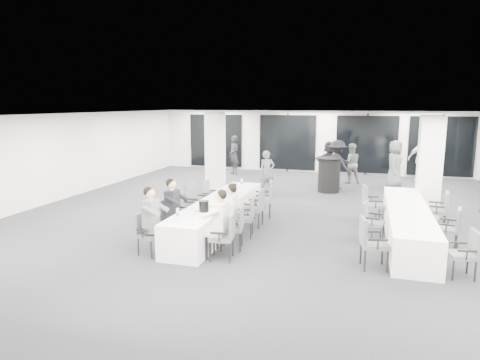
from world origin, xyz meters
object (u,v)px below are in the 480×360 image
object	(u,v)px
chair_main_left_mid	(182,208)
standing_guest_e	(395,161)
chair_side_left_near	(370,240)
standing_guest_b	(351,161)
chair_main_right_near	(226,234)
standing_guest_f	(330,160)
chair_main_left_fourth	(195,200)
standing_guest_a	(267,169)
banquet_table_side	(407,223)
chair_side_right_near	(466,251)
chair_side_left_mid	(370,219)
ice_bucket_far	(233,188)
chair_side_right_far	(440,208)
banquet_table_main	(219,215)
chair_main_left_second	(169,217)
ice_bucket_near	(204,206)
cocktail_table	(329,175)
chair_main_right_second	(235,224)
chair_main_right_fourth	(256,206)
chair_main_left_near	(148,231)
standing_guest_g	(234,152)
standing_guest_c	(337,161)
standing_guest_d	(423,156)
chair_main_right_far	(265,197)
chair_side_left_far	(370,202)
chair_main_right_mid	(247,215)
chair_main_left_far	(210,195)
chair_side_right_mid	(451,226)

from	to	relation	value
chair_main_left_mid	standing_guest_e	bearing A→B (deg)	149.27
chair_side_left_near	standing_guest_b	world-z (taller)	standing_guest_b
chair_main_right_near	standing_guest_f	bearing A→B (deg)	-15.66
chair_main_left_fourth	standing_guest_a	world-z (taller)	standing_guest_a
banquet_table_side	chair_side_right_near	bearing A→B (deg)	-68.39
chair_side_left_mid	ice_bucket_far	size ratio (longest dim) A/B	3.84
chair_side_right_far	chair_side_left_mid	bearing A→B (deg)	137.20
banquet_table_main	chair_main_left_second	world-z (taller)	chair_main_left_second
chair_side_right_far	ice_bucket_near	world-z (taller)	ice_bucket_near
cocktail_table	chair_main_left_second	xyz separation A→B (m)	(-3.03, -6.61, -0.08)
chair_main_left_mid	chair_main_right_second	xyz separation A→B (m)	(1.67, -0.91, -0.04)
chair_main_right_fourth	standing_guest_b	distance (m)	7.30
chair_main_left_near	standing_guest_g	world-z (taller)	standing_guest_g
standing_guest_c	ice_bucket_far	bearing A→B (deg)	105.63
chair_main_left_near	chair_main_left_fourth	world-z (taller)	chair_main_left_fourth
standing_guest_a	standing_guest_f	xyz separation A→B (m)	(1.93, 2.49, 0.10)
chair_side_right_far	standing_guest_a	xyz separation A→B (m)	(-5.14, 3.06, 0.30)
ice_bucket_near	chair_side_right_near	bearing A→B (deg)	-4.12
banquet_table_main	standing_guest_d	size ratio (longest dim) A/B	2.38
chair_main_right_far	chair_side_left_mid	world-z (taller)	chair_main_right_far
chair_side_left_far	ice_bucket_near	world-z (taller)	chair_side_left_far
banquet_table_main	standing_guest_e	bearing A→B (deg)	57.06
chair_side_right_near	chair_main_right_mid	bearing A→B (deg)	66.27
chair_side_right_near	chair_side_right_far	size ratio (longest dim) A/B	0.92
chair_main_left_far	chair_main_right_fourth	world-z (taller)	chair_main_right_fourth
chair_main_left_second	chair_side_right_mid	world-z (taller)	chair_main_left_second
chair_main_right_near	standing_guest_e	world-z (taller)	standing_guest_e
banquet_table_side	standing_guest_f	bearing A→B (deg)	109.76
cocktail_table	chair_main_left_far	world-z (taller)	cocktail_table
chair_side_right_near	standing_guest_a	distance (m)	8.06
chair_main_right_near	standing_guest_c	size ratio (longest dim) A/B	0.46
chair_main_left_near	chair_main_left_second	world-z (taller)	chair_main_left_second
chair_main_right_near	ice_bucket_far	xyz separation A→B (m)	(-0.80, 2.99, 0.33)
standing_guest_f	ice_bucket_near	size ratio (longest dim) A/B	7.63
chair_side_left_mid	chair_side_left_far	world-z (taller)	chair_side_left_far
ice_bucket_near	chair_main_left_fourth	bearing A→B (deg)	118.26
chair_main_left_mid	chair_main_left_fourth	distance (m)	0.87
standing_guest_b	cocktail_table	bearing A→B (deg)	55.51
banquet_table_side	chair_main_left_far	distance (m)	5.37
banquet_table_main	chair_main_right_near	bearing A→B (deg)	-66.81
chair_side_left_far	standing_guest_g	world-z (taller)	standing_guest_g
chair_main_right_mid	cocktail_table	bearing A→B (deg)	-22.57
chair_side_right_far	cocktail_table	bearing A→B (deg)	44.11
chair_main_left_far	chair_side_left_far	distance (m)	4.44
banquet_table_main	chair_main_left_fourth	bearing A→B (deg)	148.75
chair_main_left_far	chair_side_left_near	size ratio (longest dim) A/B	0.93
chair_main_left_far	standing_guest_d	size ratio (longest dim) A/B	0.44
chair_main_left_mid	standing_guest_f	bearing A→B (deg)	164.25
chair_main_right_near	chair_side_right_near	distance (m)	4.46
chair_main_right_near	chair_side_left_mid	bearing A→B (deg)	-61.18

